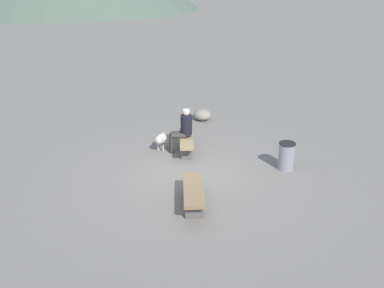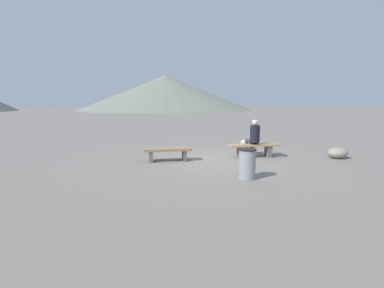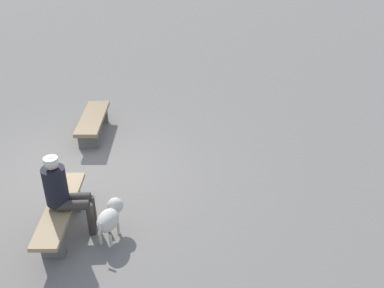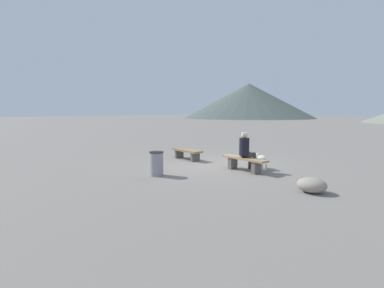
# 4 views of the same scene
# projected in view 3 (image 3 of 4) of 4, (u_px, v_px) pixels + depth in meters

# --- Properties ---
(ground) EXTENTS (210.00, 210.00, 0.06)m
(ground) POSITION_uv_depth(u_px,v_px,m) (81.00, 176.00, 8.04)
(ground) COLOR gray
(bench_left) EXTENTS (1.57, 0.58, 0.42)m
(bench_left) POSITION_uv_depth(u_px,v_px,m) (93.00, 121.00, 9.18)
(bench_left) COLOR #605B56
(bench_left) RESTS_ON ground
(bench_right) EXTENTS (1.79, 0.52, 0.46)m
(bench_right) POSITION_uv_depth(u_px,v_px,m) (61.00, 214.00, 6.56)
(bench_right) COLOR #605B56
(bench_right) RESTS_ON ground
(seated_person) EXTENTS (0.34, 0.67, 1.31)m
(seated_person) POSITION_uv_depth(u_px,v_px,m) (63.00, 190.00, 6.35)
(seated_person) COLOR black
(seated_person) RESTS_ON ground
(dog) EXTENTS (0.68, 0.43, 0.53)m
(dog) POSITION_uv_depth(u_px,v_px,m) (110.00, 217.00, 6.45)
(dog) COLOR beige
(dog) RESTS_ON ground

